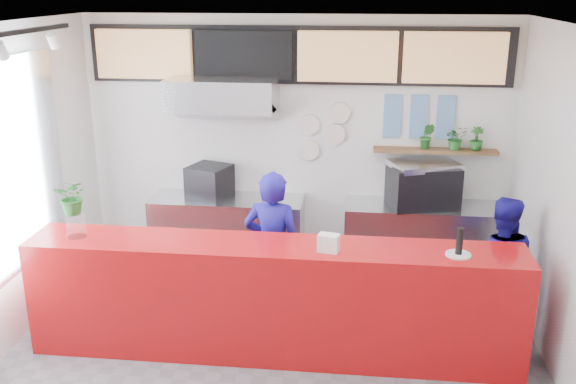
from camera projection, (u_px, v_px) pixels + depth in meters
The scene contains 38 objects.
floor at pixel (268, 376), 5.70m from camera, with size 5.00×5.00×0.00m, color slate.
ceiling at pixel (264, 29), 4.76m from camera, with size 5.00×5.00×0.00m, color silver.
wall_back at pixel (297, 145), 7.59m from camera, with size 5.00×5.00×0.00m, color white.
service_counter at pixel (274, 300), 5.90m from camera, with size 4.50×0.60×1.10m, color #B60D0F.
cream_band at pixel (297, 50), 7.24m from camera, with size 5.00×0.02×0.80m, color beige.
prep_bench at pixel (228, 234), 7.72m from camera, with size 1.80×0.60×0.90m, color #B2B5BA.
panini_oven at pixel (210, 182), 7.54m from camera, with size 0.44×0.44×0.39m, color black.
extraction_hood at pixel (223, 94), 7.14m from camera, with size 1.20×0.70×0.35m, color #B2B5BA.
hood_lip at pixel (223, 111), 7.21m from camera, with size 1.20×0.70×0.08m, color #B2B5BA.
right_bench at pixel (422, 242), 7.47m from camera, with size 1.80×0.60×0.90m, color #B2B5BA.
espresso_machine at pixel (423, 186), 7.26m from camera, with size 0.74×0.53×0.47m, color black.
espresso_tray at pixel (424, 165), 7.18m from camera, with size 0.72×0.50×0.07m, color #B1B3B9.
herb_shelf at pixel (435, 151), 7.32m from camera, with size 1.40×0.18×0.04m, color brown.
menu_board_far_left at pixel (144, 54), 7.34m from camera, with size 1.10×0.10×0.55m, color tan.
menu_board_mid_left at pixel (244, 55), 7.21m from camera, with size 1.10×0.10×0.55m, color black.
menu_board_mid_right at pixel (347, 57), 7.09m from camera, with size 1.10×0.10×0.55m, color tan.
menu_board_far_right at pixel (454, 58), 6.96m from camera, with size 1.10×0.10×0.55m, color tan.
soffit at pixel (297, 55), 7.23m from camera, with size 4.80×0.04×0.65m, color black.
dec_plate_a at pixel (309, 125), 7.47m from camera, with size 0.24×0.24×0.03m, color silver.
dec_plate_b at pixel (335, 134), 7.47m from camera, with size 0.24×0.24×0.03m, color silver.
dec_plate_c at pixel (309, 150), 7.56m from camera, with size 0.24×0.24×0.03m, color silver.
dec_plate_d at pixel (340, 113), 7.38m from camera, with size 0.24×0.24×0.03m, color silver.
photo_frame_a at pixel (393, 105), 7.30m from camera, with size 0.20×0.02×0.25m, color #598CBF.
photo_frame_b at pixel (420, 106), 7.26m from camera, with size 0.20×0.02×0.25m, color #598CBF.
photo_frame_c at pixel (447, 106), 7.23m from camera, with size 0.20×0.02×0.25m, color #598CBF.
photo_frame_d at pixel (392, 127), 7.37m from camera, with size 0.20×0.02×0.25m, color #598CBF.
photo_frame_e at pixel (418, 127), 7.34m from camera, with size 0.20×0.02×0.25m, color #598CBF.
photo_frame_f at pixel (445, 128), 7.31m from camera, with size 0.20×0.02×0.25m, color #598CBF.
staff_center at pixel (273, 249), 6.38m from camera, with size 0.59×0.39×1.61m, color navy.
staff_right at pixel (499, 266), 6.22m from camera, with size 0.69×0.54×1.42m, color navy.
herb_b at pixel (427, 136), 7.28m from camera, with size 0.16×0.13×0.30m, color #246523.
herb_c at pixel (456, 138), 7.25m from camera, with size 0.25×0.22×0.28m, color #246523.
herb_d at pixel (477, 139), 7.23m from camera, with size 0.15×0.13×0.27m, color #246523.
glass_vase at pixel (76, 225), 5.88m from camera, with size 0.18×0.18×0.22m, color silver.
basil_vase at pixel (73, 197), 5.79m from camera, with size 0.30×0.26×0.33m, color #246523.
napkin_holder at pixel (329, 243), 5.56m from camera, with size 0.18×0.11×0.16m, color white.
white_plate at pixel (458, 255), 5.50m from camera, with size 0.22×0.22×0.02m, color white.
pepper_mill at pixel (460, 241), 5.46m from camera, with size 0.06×0.06×0.24m, color black.
Camera 1 is at (0.73, -4.85, 3.33)m, focal length 40.00 mm.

